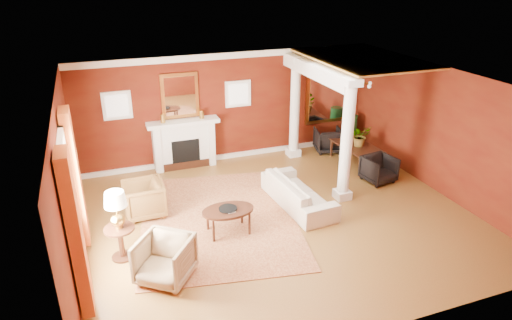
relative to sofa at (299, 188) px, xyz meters
name	(u,v)px	position (x,y,z in m)	size (l,w,h in m)	color
ground	(279,218)	(-0.61, -0.37, -0.42)	(8.00, 8.00, 0.00)	brown
room_shell	(281,128)	(-0.61, -0.37, 1.60)	(8.04, 7.04, 2.92)	#5E200D
fireplace	(184,144)	(-1.91, 2.95, 0.23)	(1.85, 0.42, 1.29)	white
overmantel_mirror	(180,96)	(-1.91, 3.08, 1.48)	(0.95, 0.07, 1.15)	#C48639
flank_window_left	(117,105)	(-3.46, 3.10, 1.38)	(0.70, 0.07, 0.70)	white
flank_window_right	(238,94)	(-0.36, 3.10, 1.38)	(0.70, 0.07, 0.70)	white
left_window	(74,202)	(-4.51, -0.97, 1.00)	(0.21, 2.55, 2.60)	white
column_front	(347,140)	(1.09, -0.07, 1.01)	(0.36, 0.36, 2.80)	white
column_back	(295,107)	(1.09, 2.63, 1.01)	(0.36, 0.36, 2.80)	white
header_beam	(316,71)	(1.09, 1.53, 2.20)	(0.30, 3.20, 0.32)	white
amber_ceiling	(362,58)	(2.24, 1.38, 2.45)	(2.30, 3.40, 0.04)	gold
dining_mirror	(327,94)	(2.29, 3.08, 1.13)	(1.30, 0.07, 1.70)	#C48639
chandelier	(360,83)	(2.29, 1.43, 1.83)	(0.60, 0.62, 0.75)	#BB903A
crown_trim	(228,56)	(-0.61, 3.09, 2.40)	(8.00, 0.08, 0.16)	white
base_trim	(231,156)	(-0.61, 3.09, -0.36)	(8.00, 0.08, 0.12)	white
rug	(218,219)	(-1.85, 0.01, -0.41)	(3.19, 4.25, 0.02)	maroon
sofa	(299,188)	(0.00, 0.00, 0.00)	(2.15, 0.63, 0.84)	beige
armchair_leopard	(144,197)	(-3.27, 0.74, 0.01)	(0.83, 0.77, 0.85)	black
armchair_stripe	(165,258)	(-3.23, -1.58, 0.01)	(0.84, 0.79, 0.87)	tan
coffee_table	(228,211)	(-1.79, -0.55, 0.06)	(1.05, 1.05, 0.53)	black
coffee_book	(227,207)	(-1.84, -0.62, 0.21)	(0.16, 0.02, 0.21)	black
side_table	(117,215)	(-3.87, -0.69, 0.48)	(0.54, 0.54, 1.36)	black
dining_table	(357,149)	(2.46, 1.57, -0.01)	(1.49, 0.52, 0.83)	black
dining_chair_near	(379,168)	(2.38, 0.41, -0.06)	(0.70, 0.65, 0.72)	black
dining_chair_far	(328,139)	(2.14, 2.58, -0.05)	(0.72, 0.67, 0.74)	black
green_urn	(350,135)	(2.88, 2.63, -0.03)	(0.41, 0.41, 0.99)	#15431B
potted_plant	(361,127)	(2.48, 1.50, 0.63)	(0.51, 0.57, 0.44)	#26591E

